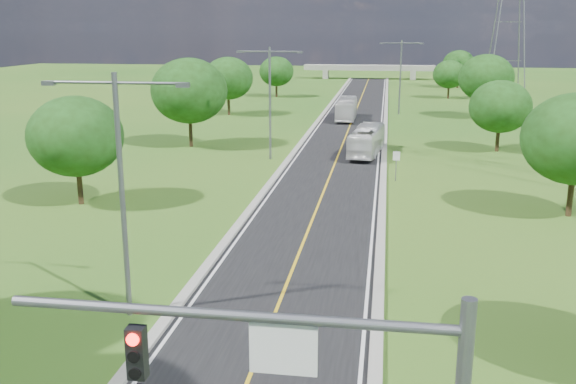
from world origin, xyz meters
name	(u,v)px	position (x,y,z in m)	size (l,w,h in m)	color
ground	(347,134)	(0.00, 60.00, 0.00)	(260.00, 260.00, 0.00)	#235A19
road	(350,126)	(0.00, 66.00, 0.03)	(8.00, 150.00, 0.06)	black
curb_left	(315,125)	(-4.25, 66.00, 0.11)	(0.50, 150.00, 0.22)	gray
curb_right	(385,126)	(4.25, 66.00, 0.11)	(0.50, 150.00, 0.22)	gray
speed_limit_sign	(396,161)	(5.20, 37.98, 1.60)	(0.55, 0.09, 2.40)	slate
overpass	(369,68)	(0.00, 140.00, 2.41)	(30.00, 3.00, 3.20)	gray
streetlight_near_left	(121,176)	(-6.00, 12.00, 5.94)	(5.90, 0.25, 10.00)	slate
streetlight_mid_left	(270,93)	(-6.00, 45.00, 5.94)	(5.90, 0.25, 10.00)	slate
streetlight_far_right	(401,71)	(6.00, 78.00, 5.94)	(5.90, 0.25, 10.00)	slate
power_tower_far	(510,14)	(26.00, 115.00, 14.01)	(9.00, 6.40, 28.00)	slate
tree_lb	(76,136)	(-16.00, 28.00, 4.64)	(6.30, 6.30, 7.33)	black
tree_lc	(189,91)	(-15.00, 50.00, 5.58)	(7.56, 7.56, 8.79)	black
tree_ld	(228,78)	(-17.00, 74.00, 4.95)	(6.72, 6.72, 7.82)	black
tree_le	(276,71)	(-14.50, 98.00, 4.33)	(5.88, 5.88, 6.84)	black
tree_rc	(500,107)	(15.00, 52.00, 4.33)	(5.88, 5.88, 6.84)	black
tree_rd	(486,78)	(17.00, 76.00, 5.27)	(7.14, 7.14, 8.30)	black
tree_re	(449,74)	(14.50, 100.00, 4.02)	(5.46, 5.46, 6.35)	black
tree_rf	(459,64)	(18.00, 120.00, 4.64)	(6.30, 6.30, 7.33)	black
bus_outbound	(367,141)	(2.59, 48.23, 1.38)	(2.22, 9.48, 2.64)	silver
bus_inbound	(346,109)	(-0.80, 71.61, 1.43)	(2.30, 9.81, 2.73)	silver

